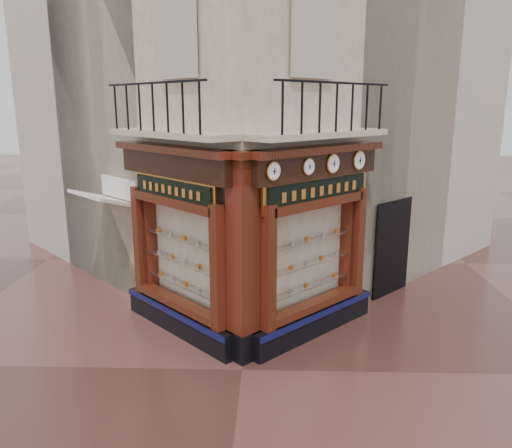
{
  "coord_description": "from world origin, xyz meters",
  "views": [
    {
      "loc": [
        0.52,
        -8.29,
        4.76
      ],
      "look_at": [
        0.2,
        2.0,
        2.29
      ],
      "focal_mm": 35.0,
      "sensor_mm": 36.0,
      "label": 1
    }
  ],
  "objects_px": {
    "corner_pilaster": "(243,261)",
    "clock_c": "(333,164)",
    "clock_b": "(308,167)",
    "clock_d": "(359,160)",
    "signboard_left": "(173,190)",
    "signboard_right": "(319,190)",
    "awning": "(110,299)",
    "clock_a": "(273,171)"
  },
  "relations": [
    {
      "from": "clock_d",
      "to": "clock_a",
      "type": "bearing_deg",
      "value": 180.0
    },
    {
      "from": "corner_pilaster",
      "to": "clock_d",
      "type": "height_order",
      "value": "corner_pilaster"
    },
    {
      "from": "corner_pilaster",
      "to": "clock_b",
      "type": "bearing_deg",
      "value": -18.33
    },
    {
      "from": "signboard_right",
      "to": "clock_c",
      "type": "bearing_deg",
      "value": -22.23
    },
    {
      "from": "clock_c",
      "to": "clock_d",
      "type": "distance_m",
      "value": 0.88
    },
    {
      "from": "clock_c",
      "to": "signboard_left",
      "type": "relative_size",
      "value": 0.19
    },
    {
      "from": "clock_b",
      "to": "awning",
      "type": "relative_size",
      "value": 0.19
    },
    {
      "from": "clock_a",
      "to": "clock_d",
      "type": "relative_size",
      "value": 0.85
    },
    {
      "from": "corner_pilaster",
      "to": "clock_c",
      "type": "relative_size",
      "value": 10.26
    },
    {
      "from": "clock_b",
      "to": "clock_d",
      "type": "bearing_deg",
      "value": -0.0
    },
    {
      "from": "awning",
      "to": "clock_d",
      "type": "bearing_deg",
      "value": -145.21
    },
    {
      "from": "clock_a",
      "to": "clock_c",
      "type": "xyz_separation_m",
      "value": [
        1.18,
        1.18,
        0.0
      ]
    },
    {
      "from": "clock_a",
      "to": "clock_b",
      "type": "height_order",
      "value": "clock_a"
    },
    {
      "from": "clock_c",
      "to": "signboard_right",
      "type": "xyz_separation_m",
      "value": [
        -0.27,
        -0.11,
        -0.52
      ]
    },
    {
      "from": "corner_pilaster",
      "to": "signboard_left",
      "type": "xyz_separation_m",
      "value": [
        -1.46,
        1.01,
        1.15
      ]
    },
    {
      "from": "clock_a",
      "to": "corner_pilaster",
      "type": "bearing_deg",
      "value": 129.12
    },
    {
      "from": "clock_a",
      "to": "clock_d",
      "type": "xyz_separation_m",
      "value": [
        1.8,
        1.8,
        0.0
      ]
    },
    {
      "from": "clock_b",
      "to": "signboard_right",
      "type": "bearing_deg",
      "value": 13.49
    },
    {
      "from": "clock_c",
      "to": "signboard_left",
      "type": "height_order",
      "value": "clock_c"
    },
    {
      "from": "corner_pilaster",
      "to": "clock_d",
      "type": "bearing_deg",
      "value": -8.38
    },
    {
      "from": "clock_c",
      "to": "clock_a",
      "type": "bearing_deg",
      "value": -180.0
    },
    {
      "from": "corner_pilaster",
      "to": "clock_c",
      "type": "distance_m",
      "value": 2.66
    },
    {
      "from": "awning",
      "to": "signboard_right",
      "type": "height_order",
      "value": "signboard_right"
    },
    {
      "from": "clock_b",
      "to": "signboard_left",
      "type": "height_order",
      "value": "clock_b"
    },
    {
      "from": "signboard_left",
      "to": "clock_d",
      "type": "bearing_deg",
      "value": -124.11
    },
    {
      "from": "clock_c",
      "to": "corner_pilaster",
      "type": "bearing_deg",
      "value": 168.07
    },
    {
      "from": "corner_pilaster",
      "to": "awning",
      "type": "height_order",
      "value": "corner_pilaster"
    },
    {
      "from": "clock_c",
      "to": "signboard_right",
      "type": "relative_size",
      "value": 0.17
    },
    {
      "from": "clock_b",
      "to": "signboard_right",
      "type": "relative_size",
      "value": 0.14
    },
    {
      "from": "clock_a",
      "to": "signboard_right",
      "type": "xyz_separation_m",
      "value": [
        0.91,
        1.07,
        -0.52
      ]
    },
    {
      "from": "clock_c",
      "to": "awning",
      "type": "distance_m",
      "value": 6.59
    },
    {
      "from": "clock_a",
      "to": "clock_b",
      "type": "xyz_separation_m",
      "value": [
        0.67,
        0.67,
        -0.0
      ]
    },
    {
      "from": "clock_d",
      "to": "signboard_left",
      "type": "height_order",
      "value": "clock_d"
    },
    {
      "from": "clock_b",
      "to": "awning",
      "type": "bearing_deg",
      "value": 110.09
    },
    {
      "from": "awning",
      "to": "clock_a",
      "type": "bearing_deg",
      "value": -170.17
    },
    {
      "from": "clock_d",
      "to": "signboard_right",
      "type": "bearing_deg",
      "value": 174.5
    },
    {
      "from": "corner_pilaster",
      "to": "clock_a",
      "type": "height_order",
      "value": "corner_pilaster"
    },
    {
      "from": "clock_d",
      "to": "signboard_right",
      "type": "height_order",
      "value": "clock_d"
    },
    {
      "from": "awning",
      "to": "signboard_left",
      "type": "height_order",
      "value": "signboard_left"
    },
    {
      "from": "signboard_right",
      "to": "signboard_left",
      "type": "bearing_deg",
      "value": 135.0
    },
    {
      "from": "clock_b",
      "to": "clock_d",
      "type": "distance_m",
      "value": 1.61
    },
    {
      "from": "corner_pilaster",
      "to": "signboard_right",
      "type": "height_order",
      "value": "corner_pilaster"
    }
  ]
}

